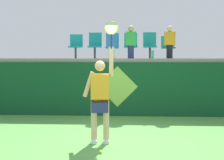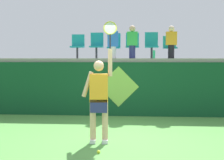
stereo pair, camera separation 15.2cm
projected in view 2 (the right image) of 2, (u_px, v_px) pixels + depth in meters
ground_plane at (117, 141)px, 6.69m from camera, size 40.00×40.00×0.00m
court_back_wall at (122, 89)px, 9.56m from camera, size 11.83×0.20×1.68m
spectator_platform at (124, 60)px, 10.97m from camera, size 11.83×3.07×0.12m
tennis_player at (99, 97)px, 6.46m from camera, size 0.75×0.28×2.58m
tennis_ball at (99, 152)px, 5.78m from camera, size 0.07×0.07×0.07m
water_bottle at (154, 54)px, 9.50m from camera, size 0.08×0.08×0.25m
stadium_chair_0 at (78, 45)px, 10.42m from camera, size 0.44×0.42×0.82m
stadium_chair_1 at (97, 44)px, 10.38m from camera, size 0.44×0.42×0.88m
stadium_chair_2 at (114, 45)px, 10.34m from camera, size 0.44×0.42×0.86m
stadium_chair_3 at (132, 44)px, 10.29m from camera, size 0.44×0.42×0.87m
stadium_chair_4 at (152, 44)px, 10.24m from camera, size 0.44×0.42×0.88m
stadium_chair_5 at (170, 46)px, 10.19m from camera, size 0.44×0.42×0.75m
spectator_0 at (113, 42)px, 9.89m from camera, size 0.34×0.20×1.06m
spectator_1 at (132, 41)px, 9.84m from camera, size 0.34×0.20×1.06m
spectator_2 at (171, 41)px, 9.79m from camera, size 0.34×0.20×1.04m
wall_signage_mount at (118, 116)px, 9.52m from camera, size 1.27×0.01×1.56m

